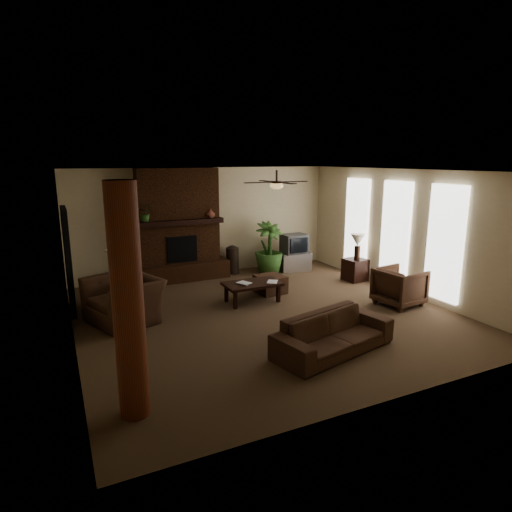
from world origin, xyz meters
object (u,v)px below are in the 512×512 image
armchair_left (124,293)px  ottoman (270,284)px  floor_plant (269,259)px  side_table_right (355,270)px  tv_stand (294,261)px  lamp_left (114,259)px  log_column (128,304)px  coffee_table (252,285)px  sofa (334,327)px  armchair_right (400,285)px  lamp_right (358,242)px  floor_vase (232,258)px  side_table_left (115,293)px

armchair_left → ottoman: size_ratio=2.15×
floor_plant → side_table_right: 2.28m
tv_stand → lamp_left: size_ratio=1.31×
log_column → floor_plant: log_column is taller
coffee_table → sofa: bearing=-87.0°
armchair_left → lamp_left: size_ratio=1.98×
lamp_left → armchair_right: bearing=-25.3°
floor_plant → side_table_right: floor_plant is taller
side_table_right → floor_plant: bearing=136.7°
armchair_right → coffee_table: armchair_right is taller
armchair_left → lamp_right: lamp_right is taller
sofa → floor_plant: size_ratio=1.50×
ottoman → side_table_right: side_table_right is taller
floor_plant → lamp_left: size_ratio=2.13×
sofa → armchair_left: (-2.80, 2.78, 0.16)m
lamp_left → tv_stand: bearing=10.5°
armchair_left → side_table_right: (5.72, 0.40, -0.29)m
armchair_left → ottoman: armchair_left is taller
floor_vase → side_table_left: floor_vase is taller
armchair_left → armchair_right: (5.37, -1.51, -0.13)m
log_column → armchair_right: bearing=16.3°
armchair_left → lamp_left: lamp_left is taller
lamp_left → side_table_right: 5.80m
armchair_right → ottoman: 2.82m
coffee_table → ottoman: bearing=32.5°
side_table_left → lamp_right: 5.84m
lamp_left → coffee_table: bearing=-21.5°
side_table_right → tv_stand: bearing=120.0°
tv_stand → side_table_right: bearing=-54.7°
lamp_left → sofa: bearing=-53.7°
tv_stand → log_column: bearing=-130.2°
log_column → sofa: (3.18, 0.41, -0.99)m
log_column → floor_vase: size_ratio=3.64×
floor_vase → lamp_left: lamp_left is taller
sofa → floor_vase: sofa is taller
floor_vase → lamp_right: size_ratio=1.18×
armchair_right → side_table_right: (0.34, 1.91, -0.16)m
armchair_left → armchair_right: size_ratio=1.48×
coffee_table → lamp_left: 2.93m
coffee_table → floor_vase: size_ratio=1.56×
floor_plant → lamp_left: 4.21m
tv_stand → floor_plant: 0.79m
armchair_left → floor_plant: bearing=94.4°
floor_plant → lamp_left: (-4.06, -0.93, 0.61)m
armchair_left → tv_stand: armchair_left is taller
armchair_right → side_table_right: size_ratio=1.58×
floor_plant → side_table_left: floor_plant is taller
tv_stand → lamp_right: (0.88, -1.58, 0.75)m
ottoman → side_table_left: bearing=169.4°
ottoman → tv_stand: 2.16m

